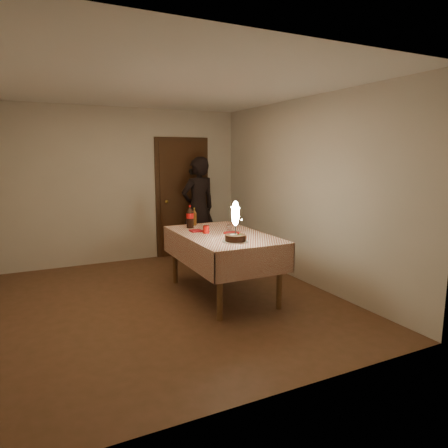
{
  "coord_description": "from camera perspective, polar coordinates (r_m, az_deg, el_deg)",
  "views": [
    {
      "loc": [
        -1.5,
        -4.57,
        1.8
      ],
      "look_at": [
        0.69,
        -0.11,
        0.95
      ],
      "focal_mm": 32.0,
      "sensor_mm": 36.0,
      "label": 1
    }
  ],
  "objects": [
    {
      "name": "photographer",
      "position": [
        7.01,
        -3.68,
        2.28
      ],
      "size": [
        0.72,
        0.54,
        1.79
      ],
      "color": "black",
      "rests_on": "ground"
    },
    {
      "name": "ground",
      "position": [
        5.14,
        -7.61,
        -10.89
      ],
      "size": [
        4.0,
        4.5,
        0.01
      ],
      "primitive_type": "cube",
      "color": "brown",
      "rests_on": "ground"
    },
    {
      "name": "napkin_stack",
      "position": [
        5.28,
        -4.0,
        -0.97
      ],
      "size": [
        0.15,
        0.15,
        0.02
      ],
      "primitive_type": "cube",
      "color": "#A31218",
      "rests_on": "dining_table"
    },
    {
      "name": "red_cup",
      "position": [
        5.14,
        -2.56,
        -0.79
      ],
      "size": [
        0.08,
        0.08,
        0.1
      ],
      "primitive_type": "cylinder",
      "color": "#BA120C",
      "rests_on": "dining_table"
    },
    {
      "name": "amber_bottle_left",
      "position": [
        5.72,
        -4.26,
        0.98
      ],
      "size": [
        0.06,
        0.06,
        0.25
      ],
      "color": "#5A300F",
      "rests_on": "dining_table"
    },
    {
      "name": "birthday_cake",
      "position": [
        4.64,
        1.64,
        -0.87
      ],
      "size": [
        0.3,
        0.3,
        0.47
      ],
      "color": "white",
      "rests_on": "dining_table"
    },
    {
      "name": "dining_table",
      "position": [
        5.14,
        -0.25,
        -2.58
      ],
      "size": [
        1.02,
        1.72,
        0.82
      ],
      "color": "brown",
      "rests_on": "ground"
    },
    {
      "name": "cola_bottle",
      "position": [
        5.52,
        -4.88,
        1.01
      ],
      "size": [
        0.1,
        0.1,
        0.32
      ],
      "color": "black",
      "rests_on": "dining_table"
    },
    {
      "name": "clear_cup",
      "position": [
        5.25,
        0.74,
        -0.61
      ],
      "size": [
        0.07,
        0.07,
        0.09
      ],
      "primitive_type": "cylinder",
      "color": "silver",
      "rests_on": "dining_table"
    },
    {
      "name": "red_plate",
      "position": [
        5.15,
        1.1,
        -1.27
      ],
      "size": [
        0.22,
        0.22,
        0.01
      ],
      "primitive_type": "cylinder",
      "color": "red",
      "rests_on": "dining_table"
    },
    {
      "name": "room_shell",
      "position": [
        4.9,
        -7.96,
        7.9
      ],
      "size": [
        4.04,
        4.54,
        2.62
      ],
      "color": "beige",
      "rests_on": "ground"
    }
  ]
}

